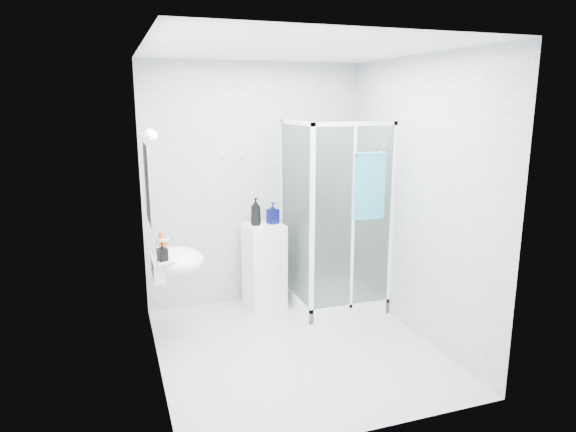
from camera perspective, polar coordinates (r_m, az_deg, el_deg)
name	(u,v)px	position (r m, az deg, el deg)	size (l,w,h in m)	color
room	(296,208)	(4.38, 0.89, 0.92)	(2.40, 2.60, 2.60)	silver
shower_enclosure	(330,268)	(5.53, 4.66, -5.75)	(0.90, 0.95, 2.00)	white
wall_basin	(175,261)	(4.72, -12.43, -4.86)	(0.46, 0.56, 0.35)	white
mirror	(148,184)	(4.54, -15.34, 3.45)	(0.02, 0.60, 0.70)	white
vanity_lights	(151,134)	(4.50, -15.02, 8.78)	(0.10, 0.40, 0.08)	silver
wall_hooks	(233,157)	(5.45, -6.16, 6.57)	(0.23, 0.06, 0.03)	silver
storage_cabinet	(264,266)	(5.53, -2.64, -5.59)	(0.42, 0.43, 0.92)	white
hand_towel	(370,184)	(5.06, 9.11, 3.51)	(0.31, 0.05, 0.66)	teal
shampoo_bottle_a	(256,212)	(5.34, -3.61, 0.50)	(0.11, 0.11, 0.29)	black
shampoo_bottle_b	(273,213)	(5.41, -1.70, 0.33)	(0.10, 0.10, 0.23)	#0C0D48
soap_dispenser_orange	(161,241)	(4.80, -13.95, -2.75)	(0.13, 0.13, 0.17)	#AF4014
soap_dispenser_black	(162,252)	(4.48, -13.79, -3.88)	(0.07, 0.07, 0.16)	black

